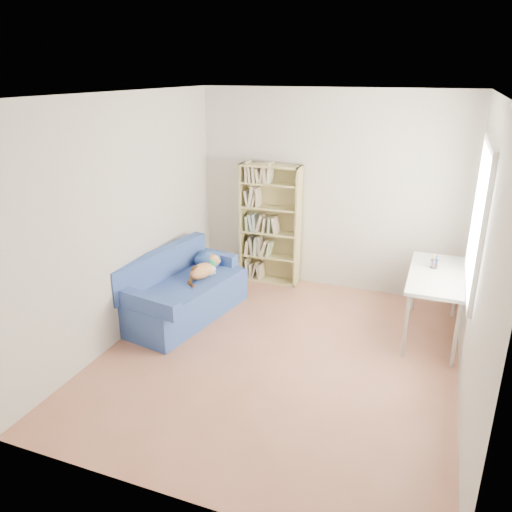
{
  "coord_description": "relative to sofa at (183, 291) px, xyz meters",
  "views": [
    {
      "loc": [
        1.38,
        -4.29,
        2.8
      ],
      "look_at": [
        -0.47,
        0.57,
        0.85
      ],
      "focal_mm": 35.0,
      "sensor_mm": 36.0,
      "label": 1
    }
  ],
  "objects": [
    {
      "name": "sofa",
      "position": [
        0.0,
        0.0,
        0.0
      ],
      "size": [
        1.04,
        1.75,
        0.8
      ],
      "rotation": [
        0.0,
        0.0,
        -0.18
      ],
      "color": "navy",
      "rests_on": "ground"
    },
    {
      "name": "pen_cup",
      "position": [
        2.77,
        0.68,
        0.5
      ],
      "size": [
        0.08,
        0.08,
        0.16
      ],
      "color": "white",
      "rests_on": "desk"
    },
    {
      "name": "desk",
      "position": [
        2.82,
        0.53,
        0.37
      ],
      "size": [
        0.58,
        1.26,
        0.75
      ],
      "color": "silver",
      "rests_on": "ground"
    },
    {
      "name": "ground",
      "position": [
        1.38,
        -0.49,
        -0.31
      ],
      "size": [
        4.0,
        4.0,
        0.0
      ],
      "primitive_type": "plane",
      "color": "#9C5D46",
      "rests_on": "ground"
    },
    {
      "name": "room_shell",
      "position": [
        1.48,
        -0.46,
        1.33
      ],
      "size": [
        3.54,
        4.04,
        2.62
      ],
      "color": "silver",
      "rests_on": "ground"
    },
    {
      "name": "bookshelf",
      "position": [
        0.62,
        1.37,
        0.45
      ],
      "size": [
        0.82,
        0.26,
        1.64
      ],
      "color": "tan",
      "rests_on": "ground"
    }
  ]
}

